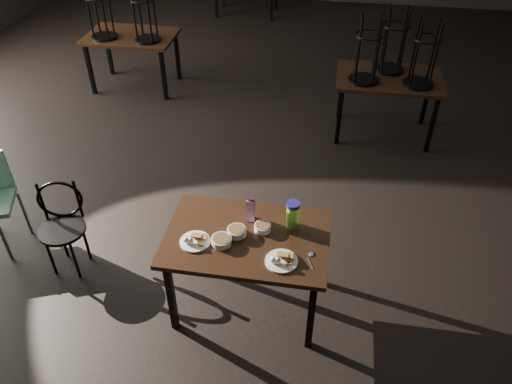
% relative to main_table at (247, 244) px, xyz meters
% --- Properties ---
extents(main_table, '(1.20, 0.80, 0.75)m').
position_rel_main_table_xyz_m(main_table, '(0.00, 0.00, 0.00)').
color(main_table, black).
rests_on(main_table, ground).
extents(plate_left, '(0.22, 0.22, 0.07)m').
position_rel_main_table_xyz_m(plate_left, '(-0.36, -0.12, 0.10)').
color(plate_left, white).
rests_on(plate_left, main_table).
extents(plate_right, '(0.23, 0.23, 0.07)m').
position_rel_main_table_xyz_m(plate_right, '(0.28, -0.21, 0.10)').
color(plate_right, white).
rests_on(plate_right, main_table).
extents(bowl_near, '(0.14, 0.14, 0.05)m').
position_rel_main_table_xyz_m(bowl_near, '(-0.08, 0.01, 0.11)').
color(bowl_near, white).
rests_on(bowl_near, main_table).
extents(bowl_far, '(0.13, 0.13, 0.05)m').
position_rel_main_table_xyz_m(bowl_far, '(0.10, 0.09, 0.11)').
color(bowl_far, white).
rests_on(bowl_far, main_table).
extents(bowl_big, '(0.15, 0.15, 0.05)m').
position_rel_main_table_xyz_m(bowl_big, '(-0.17, -0.10, 0.11)').
color(bowl_big, white).
rests_on(bowl_big, main_table).
extents(juice_carton, '(0.06, 0.06, 0.24)m').
position_rel_main_table_xyz_m(juice_carton, '(-0.00, 0.19, 0.19)').
color(juice_carton, '#901A7B').
rests_on(juice_carton, main_table).
extents(water_bottle, '(0.11, 0.11, 0.22)m').
position_rel_main_table_xyz_m(water_bottle, '(0.31, 0.17, 0.19)').
color(water_bottle, '#78E142').
rests_on(water_bottle, main_table).
extents(spoon, '(0.05, 0.18, 0.01)m').
position_rel_main_table_xyz_m(spoon, '(0.48, -0.12, 0.08)').
color(spoon, silver).
rests_on(spoon, main_table).
extents(bentwood_chair, '(0.42, 0.42, 0.82)m').
position_rel_main_table_xyz_m(bentwood_chair, '(-1.62, 0.21, -0.19)').
color(bentwood_chair, black).
rests_on(bentwood_chair, ground).
extents(bg_table_left, '(1.20, 0.80, 1.48)m').
position_rel_main_table_xyz_m(bg_table_left, '(-2.25, 3.56, 0.08)').
color(bg_table_left, black).
rests_on(bg_table_left, ground).
extents(bg_table_right, '(1.20, 0.80, 1.48)m').
position_rel_main_table_xyz_m(bg_table_right, '(1.14, 2.85, 0.11)').
color(bg_table_right, black).
rests_on(bg_table_right, ground).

